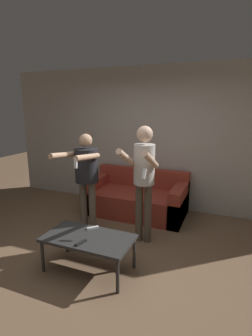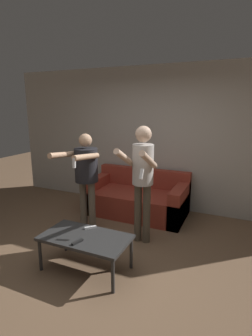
{
  "view_description": "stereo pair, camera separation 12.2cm",
  "coord_description": "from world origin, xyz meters",
  "px_view_note": "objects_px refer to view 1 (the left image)",
  "views": [
    {
      "loc": [
        1.39,
        -2.65,
        1.96
      ],
      "look_at": [
        -0.21,
        1.21,
        0.97
      ],
      "focal_mm": 28.0,
      "sensor_mm": 36.0,
      "label": 1
    },
    {
      "loc": [
        1.5,
        -2.6,
        1.96
      ],
      "look_at": [
        -0.21,
        1.21,
        0.97
      ],
      "focal_mm": 28.0,
      "sensor_mm": 36.0,
      "label": 2
    }
  ],
  "objects_px": {
    "couch": "(136,199)",
    "person_standing_right": "(144,172)",
    "remote_near": "(81,243)",
    "coffee_table": "(88,240)",
    "person_standing_left": "(86,171)",
    "remote_far": "(93,228)"
  },
  "relations": [
    {
      "from": "person_standing_left",
      "to": "remote_near",
      "type": "distance_m",
      "value": 1.33
    },
    {
      "from": "person_standing_right",
      "to": "remote_far",
      "type": "relative_size",
      "value": 12.73
    },
    {
      "from": "person_standing_right",
      "to": "remote_far",
      "type": "bearing_deg",
      "value": -121.51
    },
    {
      "from": "couch",
      "to": "coffee_table",
      "type": "xyz_separation_m",
      "value": [
        0.09,
        -1.89,
        0.13
      ]
    },
    {
      "from": "person_standing_right",
      "to": "remote_far",
      "type": "xyz_separation_m",
      "value": [
        -0.43,
        -0.71,
        -0.61
      ]
    },
    {
      "from": "person_standing_right",
      "to": "remote_near",
      "type": "relative_size",
      "value": 11.06
    },
    {
      "from": "person_standing_left",
      "to": "remote_far",
      "type": "xyz_separation_m",
      "value": [
        0.5,
        -0.7,
        -0.54
      ]
    },
    {
      "from": "couch",
      "to": "coffee_table",
      "type": "relative_size",
      "value": 1.7
    },
    {
      "from": "person_standing_right",
      "to": "remote_near",
      "type": "distance_m",
      "value": 1.3
    },
    {
      "from": "coffee_table",
      "to": "remote_near",
      "type": "height_order",
      "value": "remote_near"
    },
    {
      "from": "couch",
      "to": "coffee_table",
      "type": "height_order",
      "value": "couch"
    },
    {
      "from": "person_standing_right",
      "to": "coffee_table",
      "type": "height_order",
      "value": "person_standing_right"
    },
    {
      "from": "couch",
      "to": "person_standing_right",
      "type": "bearing_deg",
      "value": -64.49
    },
    {
      "from": "couch",
      "to": "remote_near",
      "type": "xyz_separation_m",
      "value": [
        0.1,
        -2.06,
        0.18
      ]
    },
    {
      "from": "remote_far",
      "to": "couch",
      "type": "bearing_deg",
      "value": 91.19
    },
    {
      "from": "coffee_table",
      "to": "remote_far",
      "type": "distance_m",
      "value": 0.22
    },
    {
      "from": "person_standing_right",
      "to": "coffee_table",
      "type": "relative_size",
      "value": 1.59
    },
    {
      "from": "person_standing_right",
      "to": "coffee_table",
      "type": "bearing_deg",
      "value": -112.48
    },
    {
      "from": "person_standing_left",
      "to": "coffee_table",
      "type": "bearing_deg",
      "value": -58.49
    },
    {
      "from": "remote_far",
      "to": "person_standing_left",
      "type": "bearing_deg",
      "value": 125.5
    },
    {
      "from": "couch",
      "to": "remote_far",
      "type": "xyz_separation_m",
      "value": [
        0.03,
        -1.68,
        0.18
      ]
    },
    {
      "from": "remote_near",
      "to": "couch",
      "type": "bearing_deg",
      "value": 92.66
    }
  ]
}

